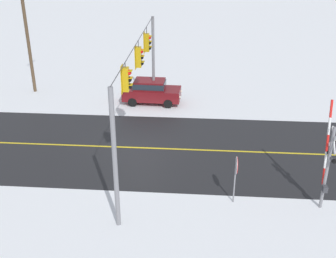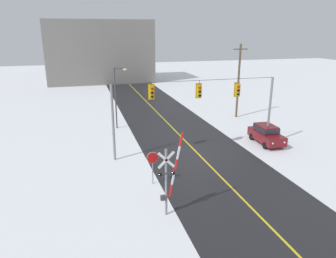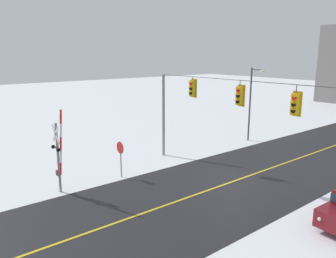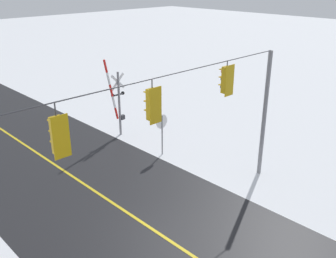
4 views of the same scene
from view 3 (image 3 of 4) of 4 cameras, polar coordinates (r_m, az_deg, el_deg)
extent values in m
plane|color=white|center=(20.99, 11.16, -8.88)|extent=(160.00, 160.00, 0.00)
cube|color=black|center=(25.63, 19.96, -5.39)|extent=(9.00, 80.00, 0.01)
cube|color=gold|center=(25.63, 19.96, -5.38)|extent=(0.14, 72.00, 0.01)
cylinder|color=gray|center=(25.02, -0.78, 2.29)|extent=(0.20, 0.20, 6.20)
cylinder|color=#38383D|center=(19.59, 11.94, 8.24)|extent=(14.00, 0.04, 0.04)
cylinder|color=#38383D|center=(22.24, 4.25, 8.69)|extent=(0.04, 0.04, 0.23)
cube|color=#C6990F|center=(22.29, 4.22, 7.02)|extent=(0.34, 0.28, 1.08)
cube|color=#C6990F|center=(22.40, 4.52, 7.04)|extent=(0.52, 0.03, 1.26)
sphere|color=red|center=(22.16, 3.94, 7.82)|extent=(0.24, 0.24, 0.24)
cube|color=#C6990F|center=(22.11, 3.81, 8.03)|extent=(0.26, 0.16, 0.03)
sphere|color=black|center=(22.19, 3.93, 7.00)|extent=(0.24, 0.24, 0.24)
cube|color=#C6990F|center=(22.14, 3.80, 7.20)|extent=(0.26, 0.16, 0.03)
sphere|color=black|center=(22.23, 3.92, 6.18)|extent=(0.24, 0.24, 0.24)
cube|color=#C6990F|center=(22.17, 3.79, 6.38)|extent=(0.26, 0.16, 0.03)
cylinder|color=#38383D|center=(19.49, 12.32, 7.70)|extent=(0.04, 0.04, 0.34)
cube|color=#C6990F|center=(19.56, 12.22, 5.63)|extent=(0.34, 0.28, 1.08)
cube|color=#C6990F|center=(19.69, 12.52, 5.66)|extent=(0.52, 0.03, 1.26)
sphere|color=red|center=(19.41, 11.98, 6.54)|extent=(0.24, 0.24, 0.24)
cube|color=#C6990F|center=(19.35, 11.86, 6.78)|extent=(0.26, 0.16, 0.03)
sphere|color=black|center=(19.45, 11.94, 5.60)|extent=(0.24, 0.24, 0.24)
cube|color=#C6990F|center=(19.39, 11.82, 5.84)|extent=(0.26, 0.16, 0.03)
sphere|color=black|center=(19.49, 11.89, 4.67)|extent=(0.24, 0.24, 0.24)
cube|color=#C6990F|center=(19.43, 11.77, 4.90)|extent=(0.26, 0.16, 0.03)
cylinder|color=#38383D|center=(17.49, 21.26, 6.44)|extent=(0.04, 0.04, 0.42)
cube|color=#C6990F|center=(17.58, 21.07, 4.02)|extent=(0.34, 0.28, 1.08)
cube|color=#C6990F|center=(17.72, 21.33, 4.06)|extent=(0.52, 0.03, 1.26)
sphere|color=red|center=(17.41, 20.90, 5.03)|extent=(0.24, 0.24, 0.24)
cube|color=#C6990F|center=(17.34, 20.80, 5.29)|extent=(0.26, 0.16, 0.03)
sphere|color=black|center=(17.45, 20.81, 3.99)|extent=(0.24, 0.24, 0.24)
cube|color=#C6990F|center=(17.38, 20.71, 4.24)|extent=(0.26, 0.16, 0.03)
sphere|color=black|center=(17.50, 20.73, 2.95)|extent=(0.24, 0.24, 0.24)
cube|color=#C6990F|center=(17.43, 20.63, 3.20)|extent=(0.26, 0.16, 0.03)
cylinder|color=gray|center=(21.16, -8.12, -5.27)|extent=(0.07, 0.07, 2.30)
cylinder|color=#B71414|center=(20.91, -8.28, -3.20)|extent=(0.76, 0.03, 0.76)
cylinder|color=white|center=(20.92, -8.24, -3.19)|extent=(0.80, 0.02, 0.80)
cylinder|color=gray|center=(19.44, -18.39, -4.82)|extent=(0.14, 0.14, 4.00)
cube|color=white|center=(19.06, -18.82, -0.83)|extent=(0.98, 0.04, 0.98)
cube|color=white|center=(19.06, -18.82, -0.83)|extent=(0.98, 0.04, 0.98)
cube|color=#38383D|center=(19.26, -18.63, -3.14)|extent=(0.80, 0.06, 0.08)
sphere|color=black|center=(19.59, -19.18, -2.92)|extent=(0.22, 0.22, 0.22)
sphere|color=black|center=(18.89, -18.40, -3.43)|extent=(0.22, 0.22, 0.22)
cube|color=red|center=(19.37, -18.02, -6.49)|extent=(0.25, 0.08, 0.77)
cube|color=white|center=(19.01, -18.01, -4.47)|extent=(0.25, 0.08, 0.77)
cube|color=red|center=(18.67, -18.01, -2.38)|extent=(0.25, 0.08, 0.77)
cube|color=white|center=(18.36, -18.01, -0.21)|extent=(0.25, 0.08, 0.77)
cube|color=red|center=(18.08, -18.00, 2.03)|extent=(0.25, 0.08, 0.77)
cube|color=#38383D|center=(19.88, -18.39, -7.17)|extent=(0.28, 0.20, 0.28)
sphere|color=#EFEACC|center=(16.04, 24.64, -13.91)|extent=(0.16, 0.16, 0.16)
cylinder|color=black|center=(16.97, 25.18, -14.15)|extent=(0.25, 0.65, 0.64)
cylinder|color=#38383D|center=(30.34, 13.93, 4.06)|extent=(0.14, 0.14, 6.50)
cylinder|color=#38383D|center=(29.72, 15.10, 9.84)|extent=(1.10, 0.09, 0.09)
ellipsoid|color=beige|center=(29.40, 15.95, 9.56)|extent=(0.44, 0.28, 0.22)
camera|label=1|loc=(36.04, -20.16, 17.97)|focal=45.13mm
camera|label=2|loc=(23.67, -63.17, 11.84)|focal=33.81mm
camera|label=4|loc=(24.54, 43.05, 13.50)|focal=40.93mm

